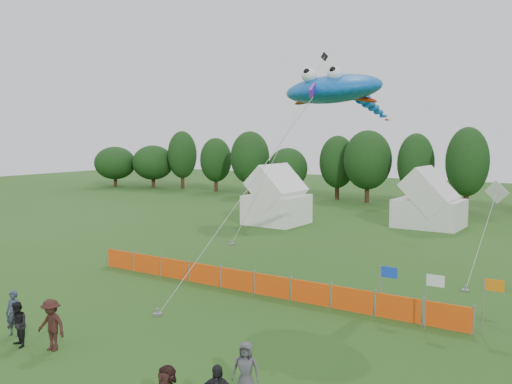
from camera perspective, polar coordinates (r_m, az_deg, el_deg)
The scene contains 13 objects.
ground at distance 19.22m, azimuth -10.45°, elevation -17.20°, with size 160.00×160.00×0.00m, color #234C16.
treeline at distance 58.64m, azimuth 23.05°, elevation 2.17°, with size 104.57×8.78×8.36m.
tent_left at distance 47.30m, azimuth 2.08°, elevation -0.81°, with size 4.48×4.48×3.95m.
tent_right at distance 47.71m, azimuth 16.94°, elevation -1.18°, with size 5.20×4.16×3.67m.
barrier_fence at distance 27.16m, azimuth -0.24°, elevation -9.06°, with size 19.90×0.06×1.00m.
flag_row at distance 22.96m, azimuth 22.02°, elevation -9.90°, with size 8.73×0.62×2.17m.
spectator_a at distance 23.39m, azimuth -23.06°, elevation -11.11°, with size 0.62×0.41×1.71m, color #2D354B.
spectator_b at distance 22.20m, azimuth -22.76°, elevation -12.15°, with size 0.78×0.61×1.62m, color black.
spectator_c at distance 21.44m, azimuth -19.79°, elevation -12.39°, with size 1.17×0.67×1.82m, color #321814.
spectator_e at distance 16.95m, azimuth -1.02°, elevation -17.35°, with size 0.80×0.52×1.63m, color #47474C.
stingray_kite at distance 27.31m, azimuth 8.08°, elevation 10.05°, with size 7.53×14.38×10.48m.
small_kite_white at distance 32.26m, azimuth 22.36°, elevation -1.94°, with size 1.32×5.25×5.04m.
small_kite_dark at distance 43.20m, azimuth 3.10°, elevation 5.93°, with size 1.28×12.23×14.15m.
Camera 1 is at (12.42, -12.61, 7.51)m, focal length 40.00 mm.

